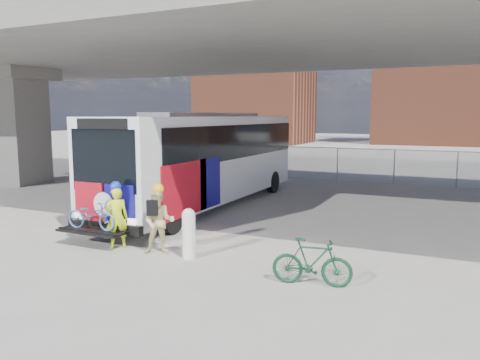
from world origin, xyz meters
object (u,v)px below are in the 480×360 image
Objects in this scene: bus at (208,153)px; cyclist_tan at (159,221)px; cyclist_hivis at (117,216)px; bollard at (189,232)px; bike_parked at (312,262)px.

bus is 6.91× the size of cyclist_tan.
cyclist_hivis is (0.66, -6.34, -1.23)m from bus.
bus is at bearing 114.80° from bollard.
bus is at bearing -128.05° from cyclist_hivis.
cyclist_tan reaches higher than cyclist_hivis.
cyclist_hivis is at bearing 152.46° from cyclist_tan.
bus reaches higher than bike_parked.
bus is at bearing 80.34° from cyclist_tan.
cyclist_tan is 4.31m from bike_parked.
cyclist_hivis is 0.98× the size of cyclist_tan.
bus is 10.08× the size of bollard.
bus is 6.49m from cyclist_hivis.
cyclist_tan is (2.03, -6.34, -1.23)m from bus.
bus is 9.47m from bike_parked.
bollard is 2.28m from cyclist_hivis.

